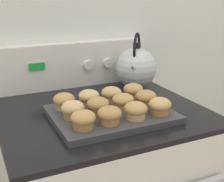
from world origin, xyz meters
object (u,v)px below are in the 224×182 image
muffin_r0_c3 (160,106)px  muffin_r1_c0 (73,109)px  muffin_pan (111,114)px  muffin_r0_c1 (110,115)px  muffin_r2_c1 (89,97)px  muffin_r0_c2 (136,110)px  muffin_r1_c3 (146,98)px  muffin_r1_c1 (98,105)px  muffin_r2_c3 (133,91)px  tea_kettle (136,67)px  muffin_r2_c0 (64,101)px  muffin_r2_c2 (111,94)px  muffin_r0_c0 (83,119)px  muffin_r1_c2 (123,101)px

muffin_r0_c3 → muffin_r1_c0: 0.29m
muffin_pan → muffin_r0_c1: bearing=-117.2°
muffin_r1_c0 → muffin_r0_c1: bearing=-47.2°
muffin_r1_c0 → muffin_r2_c1: size_ratio=1.00×
muffin_r0_c2 → muffin_r1_c3: size_ratio=1.00×
muffin_r1_c1 → muffin_r2_c3: (0.18, 0.09, 0.00)m
muffin_pan → muffin_r1_c0: muffin_r1_c0 is taller
muffin_r0_c1 → tea_kettle: tea_kettle is taller
muffin_r0_c1 → muffin_r2_c3: (0.18, 0.18, 0.00)m
muffin_pan → muffin_r1_c3: 0.14m
muffin_r2_c0 → muffin_r2_c2: size_ratio=1.00×
muffin_r0_c0 → muffin_r2_c1: 0.20m
muffin_r2_c0 → muffin_pan: bearing=-33.9°
muffin_r1_c2 → muffin_r1_c0: bearing=179.4°
muffin_r2_c0 → muffin_r2_c1: size_ratio=1.00×
muffin_r0_c0 → muffin_r2_c2: 0.25m
muffin_r0_c3 → tea_kettle: (0.10, 0.35, 0.04)m
muffin_r1_c0 → muffin_pan: bearing=-0.9°
muffin_pan → muffin_r2_c0: size_ratio=5.31×
muffin_r0_c3 → muffin_r2_c1: size_ratio=1.00×
muffin_r2_c1 → muffin_r2_c2: same height
muffin_r2_c0 → muffin_r0_c3: bearing=-33.6°
muffin_r0_c2 → muffin_r1_c0: same height
muffin_r1_c3 → muffin_r0_c2: bearing=-135.6°
muffin_r0_c3 → muffin_r2_c1: (-0.18, 0.18, 0.00)m
muffin_pan → muffin_r0_c2: 0.11m
muffin_r2_c3 → muffin_r0_c3: bearing=-89.5°
muffin_r1_c1 → tea_kettle: bearing=41.5°
muffin_r1_c2 → muffin_r2_c0: 0.21m
muffin_r1_c2 → muffin_r2_c3: 0.13m
muffin_r2_c1 → muffin_r2_c3: 0.18m
tea_kettle → muffin_r0_c1: bearing=-129.7°
muffin_pan → muffin_r1_c2: size_ratio=5.31×
muffin_r1_c2 → muffin_r2_c3: same height
muffin_r0_c0 → muffin_r0_c2: size_ratio=1.00×
muffin_r2_c3 → muffin_r2_c2: bearing=-178.6°
muffin_r0_c0 → tea_kettle: bearing=42.7°
muffin_r1_c1 → muffin_r2_c1: 0.09m
muffin_r1_c0 → tea_kettle: (0.38, 0.25, 0.04)m
muffin_r0_c0 → muffin_pan: bearing=34.0°
muffin_r2_c1 → muffin_r2_c3: same height
muffin_r0_c3 → tea_kettle: size_ratio=0.31×
muffin_pan → muffin_r1_c2: 0.06m
muffin_r0_c2 → tea_kettle: tea_kettle is taller
muffin_r0_c3 → muffin_r2_c2: same height
muffin_r0_c2 → muffin_r2_c1: bearing=116.6°
muffin_r1_c3 → tea_kettle: bearing=67.9°
muffin_r2_c2 → muffin_r1_c1: bearing=-136.1°
muffin_r1_c0 → muffin_r2_c2: same height
muffin_r0_c1 → muffin_r1_c2: (0.09, 0.09, 0.00)m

